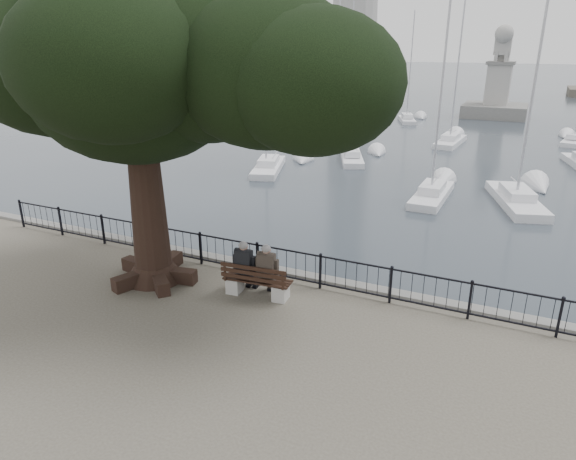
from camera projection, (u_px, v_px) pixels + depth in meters
The scene contains 16 objects.
harbor at pixel (295, 290), 15.51m from camera, with size 260.00×260.00×1.20m.
railing at pixel (288, 264), 14.72m from camera, with size 22.06×0.06×1.00m.
bench at pixel (257, 285), 13.95m from camera, with size 1.93×0.73×0.99m.
person_left at pixel (246, 269), 14.02m from camera, with size 0.48×0.81×1.58m.
person_right at pixel (269, 272), 13.81m from camera, with size 0.48×0.81×1.58m.
tree at pixel (165, 58), 12.71m from camera, with size 11.50×8.03×9.39m.
lion_monument at pixel (497, 94), 53.92m from camera, with size 6.34×6.34×9.26m.
sailboat_a at pixel (268, 166), 31.85m from camera, with size 3.08×5.49×10.02m.
sailboat_b at pixel (352, 157), 34.35m from camera, with size 2.99×4.89×9.26m.
sailboat_c at pixel (516, 198), 25.19m from camera, with size 3.31×6.06×12.39m.
sailboat_e at pixel (337, 131), 43.81m from camera, with size 2.42×5.28×11.10m.
sailboat_f at pixel (450, 140), 39.97m from camera, with size 1.83×5.43×10.50m.
sailboat_g at pixel (573, 140), 40.34m from camera, with size 2.09×4.77×7.93m.
sailboat_h at pixel (407, 118), 51.22m from camera, with size 2.79×4.83×10.45m.
sailboat_i at pixel (350, 132), 43.50m from camera, with size 2.55×4.83×10.70m.
sailboat_j at pixel (432, 192), 26.11m from camera, with size 1.48×5.13×10.99m.
Camera 1 is at (5.73, -9.69, 6.57)m, focal length 32.00 mm.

